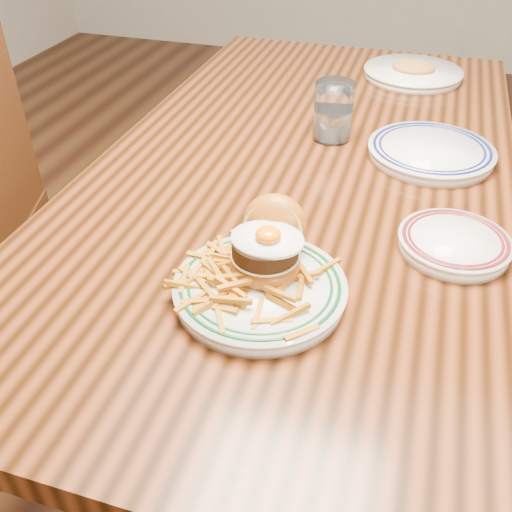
% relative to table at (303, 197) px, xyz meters
% --- Properties ---
extents(floor, '(6.00, 6.00, 0.00)m').
position_rel_table_xyz_m(floor, '(0.00, 0.00, -0.66)').
color(floor, black).
rests_on(floor, ground).
extents(table, '(0.85, 1.60, 0.75)m').
position_rel_table_xyz_m(table, '(0.00, 0.00, 0.00)').
color(table, black).
rests_on(table, floor).
extents(main_plate, '(0.26, 0.27, 0.12)m').
position_rel_table_xyz_m(main_plate, '(0.03, -0.42, 0.12)').
color(main_plate, silver).
rests_on(main_plate, table).
extents(side_plate, '(0.18, 0.18, 0.03)m').
position_rel_table_xyz_m(side_plate, '(0.31, -0.24, 0.10)').
color(side_plate, silver).
rests_on(side_plate, table).
extents(rear_plate, '(0.26, 0.26, 0.03)m').
position_rel_table_xyz_m(rear_plate, '(0.25, 0.09, 0.10)').
color(rear_plate, silver).
rests_on(rear_plate, table).
extents(water_glass, '(0.09, 0.09, 0.13)m').
position_rel_table_xyz_m(water_glass, '(0.03, 0.13, 0.14)').
color(water_glass, white).
rests_on(water_glass, table).
extents(far_plate, '(0.27, 0.27, 0.05)m').
position_rel_table_xyz_m(far_plate, '(0.17, 0.57, 0.10)').
color(far_plate, silver).
rests_on(far_plate, table).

